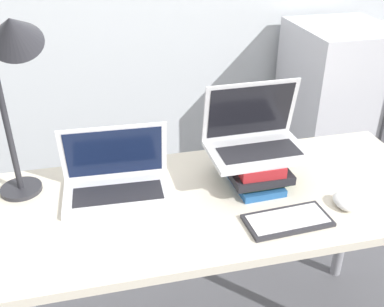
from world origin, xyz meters
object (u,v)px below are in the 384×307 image
(wireless_keyboard, at_px, (288,220))
(laptop_on_books, at_px, (255,138))
(laptop_left, at_px, (117,179))
(book_stack, at_px, (253,168))
(mini_fridge, at_px, (330,121))
(desk_lamp, at_px, (13,55))
(mouse, at_px, (344,202))

(wireless_keyboard, bearing_deg, laptop_on_books, 93.29)
(laptop_on_books, bearing_deg, laptop_left, 177.76)
(laptop_left, bearing_deg, laptop_on_books, -2.24)
(book_stack, bearing_deg, mini_fridge, 46.23)
(wireless_keyboard, bearing_deg, desk_lamp, 155.85)
(mini_fridge, bearing_deg, book_stack, -133.77)
(desk_lamp, bearing_deg, mini_fridge, 25.60)
(laptop_on_books, distance_m, desk_lamp, 0.82)
(laptop_on_books, distance_m, mini_fridge, 1.18)
(book_stack, height_order, mini_fridge, mini_fridge)
(desk_lamp, xyz_separation_m, mini_fridge, (1.53, 0.73, -0.72))
(book_stack, height_order, mouse, book_stack)
(mouse, bearing_deg, laptop_on_books, 133.67)
(wireless_keyboard, bearing_deg, book_stack, 95.84)
(mouse, bearing_deg, mini_fridge, 62.14)
(wireless_keyboard, xyz_separation_m, mini_fridge, (0.77, 1.08, -0.23))
(mini_fridge, bearing_deg, mouse, -117.86)
(laptop_left, relative_size, laptop_on_books, 1.09)
(desk_lamp, distance_m, mini_fridge, 1.84)
(book_stack, relative_size, mini_fridge, 0.25)
(desk_lamp, bearing_deg, wireless_keyboard, -24.15)
(desk_lamp, bearing_deg, laptop_on_books, -4.86)
(laptop_on_books, distance_m, wireless_keyboard, 0.32)
(laptop_left, xyz_separation_m, mini_fridge, (1.27, 0.78, -0.27))
(laptop_on_books, height_order, wireless_keyboard, laptop_on_books)
(laptop_on_books, xyz_separation_m, mini_fridge, (0.78, 0.80, -0.39))
(laptop_left, xyz_separation_m, laptop_on_books, (0.49, -0.02, 0.11))
(mouse, distance_m, desk_lamp, 1.13)
(laptop_on_books, relative_size, mini_fridge, 0.32)
(laptop_left, bearing_deg, mini_fridge, 31.47)
(desk_lamp, relative_size, mini_fridge, 0.60)
(laptop_left, distance_m, desk_lamp, 0.52)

